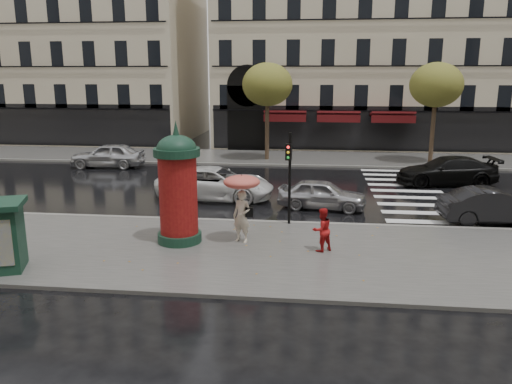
# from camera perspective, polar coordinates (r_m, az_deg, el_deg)

# --- Properties ---
(ground) EXTENTS (160.00, 160.00, 0.00)m
(ground) POSITION_cam_1_polar(r_m,az_deg,el_deg) (17.19, 2.38, -6.64)
(ground) COLOR black
(ground) RESTS_ON ground
(near_sidewalk) EXTENTS (90.00, 7.00, 0.12)m
(near_sidewalk) POSITION_cam_1_polar(r_m,az_deg,el_deg) (16.70, 2.26, -7.03)
(near_sidewalk) COLOR #474744
(near_sidewalk) RESTS_ON ground
(far_sidewalk) EXTENTS (90.00, 6.00, 0.12)m
(far_sidewalk) POSITION_cam_1_polar(r_m,az_deg,el_deg) (35.62, 4.61, 3.89)
(far_sidewalk) COLOR #474744
(far_sidewalk) RESTS_ON ground
(near_kerb) EXTENTS (90.00, 0.25, 0.14)m
(near_kerb) POSITION_cam_1_polar(r_m,az_deg,el_deg) (20.01, 3.01, -3.54)
(near_kerb) COLOR slate
(near_kerb) RESTS_ON ground
(far_kerb) EXTENTS (90.00, 0.25, 0.14)m
(far_kerb) POSITION_cam_1_polar(r_m,az_deg,el_deg) (32.66, 4.43, 3.05)
(far_kerb) COLOR slate
(far_kerb) RESTS_ON ground
(zebra_crossing) EXTENTS (3.60, 11.75, 0.01)m
(zebra_crossing) POSITION_cam_1_polar(r_m,az_deg,el_deg) (26.83, 16.81, 0.12)
(zebra_crossing) COLOR silver
(zebra_crossing) RESTS_ON ground
(bldg_far_corner) EXTENTS (26.00, 14.00, 22.90)m
(bldg_far_corner) POSITION_cam_1_polar(r_m,az_deg,el_deg) (46.70, 13.23, 19.67)
(bldg_far_corner) COLOR #B7A88C
(bldg_far_corner) RESTS_ON ground
(bldg_far_left) EXTENTS (24.00, 14.00, 22.90)m
(bldg_far_left) POSITION_cam_1_polar(r_m,az_deg,el_deg) (51.88, -21.15, 18.49)
(bldg_far_left) COLOR #B7A88C
(bldg_far_left) RESTS_ON ground
(tree_far_left) EXTENTS (3.40, 3.40, 6.64)m
(tree_far_left) POSITION_cam_1_polar(r_m,az_deg,el_deg) (34.27, 1.30, 12.14)
(tree_far_left) COLOR #38281C
(tree_far_left) RESTS_ON ground
(tree_far_right) EXTENTS (3.40, 3.40, 6.64)m
(tree_far_right) POSITION_cam_1_polar(r_m,az_deg,el_deg) (35.03, 19.90, 11.40)
(tree_far_right) COLOR #38281C
(tree_far_right) RESTS_ON ground
(woman_umbrella) EXTENTS (1.27, 1.27, 2.45)m
(woman_umbrella) POSITION_cam_1_polar(r_m,az_deg,el_deg) (17.21, -1.63, -0.57)
(woman_umbrella) COLOR beige
(woman_umbrella) RESTS_ON near_sidewalk
(woman_red) EXTENTS (0.91, 0.87, 1.47)m
(woman_red) POSITION_cam_1_polar(r_m,az_deg,el_deg) (16.67, 7.54, -4.30)
(woman_red) COLOR #B51617
(woman_red) RESTS_ON near_sidewalk
(man_burgundy) EXTENTS (0.87, 0.67, 1.59)m
(man_burgundy) POSITION_cam_1_polar(r_m,az_deg,el_deg) (19.77, -7.87, -1.31)
(man_burgundy) COLOR #410D17
(man_burgundy) RESTS_ON near_sidewalk
(morris_column) EXTENTS (1.58, 1.58, 4.24)m
(morris_column) POSITION_cam_1_polar(r_m,az_deg,el_deg) (17.34, -8.92, 0.79)
(morris_column) COLOR #133324
(morris_column) RESTS_ON near_sidewalk
(traffic_light) EXTENTS (0.25, 0.35, 3.59)m
(traffic_light) POSITION_cam_1_polar(r_m,az_deg,el_deg) (19.21, 3.83, 2.57)
(traffic_light) COLOR black
(traffic_light) RESTS_ON near_sidewalk
(car_silver) EXTENTS (4.08, 2.09, 1.33)m
(car_silver) POSITION_cam_1_polar(r_m,az_deg,el_deg) (22.38, 7.55, -0.24)
(car_silver) COLOR #AAA9AE
(car_silver) RESTS_ON ground
(car_darkgrey) EXTENTS (4.41, 1.93, 1.41)m
(car_darkgrey) POSITION_cam_1_polar(r_m,az_deg,el_deg) (22.21, 25.56, -1.45)
(car_darkgrey) COLOR black
(car_darkgrey) RESTS_ON ground
(car_white) EXTENTS (5.70, 2.87, 1.55)m
(car_white) POSITION_cam_1_polar(r_m,az_deg,el_deg) (23.94, -4.64, 0.99)
(car_white) COLOR white
(car_white) RESTS_ON ground
(car_black) EXTENTS (5.49, 2.73, 1.53)m
(car_black) POSITION_cam_1_polar(r_m,az_deg,el_deg) (28.93, 20.94, 2.28)
(car_black) COLOR black
(car_black) RESTS_ON ground
(car_far_silver) EXTENTS (4.77, 2.20, 1.59)m
(car_far_silver) POSITION_cam_1_polar(r_m,az_deg,el_deg) (33.51, -16.58, 4.05)
(car_far_silver) COLOR #B3B4B8
(car_far_silver) RESTS_ON ground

